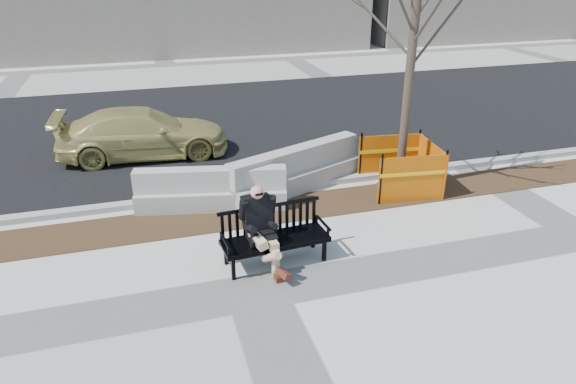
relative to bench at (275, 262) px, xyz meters
name	(u,v)px	position (x,y,z in m)	size (l,w,h in m)	color
ground	(256,291)	(-0.50, -0.72, 0.00)	(120.00, 120.00, 0.00)	beige
mulch_strip	(226,216)	(-0.50, 1.88, 0.00)	(40.00, 1.20, 0.02)	#47301C
asphalt_street	(190,126)	(-0.50, 8.08, 0.00)	(60.00, 10.40, 0.01)	black
curb	(218,194)	(-0.50, 2.83, 0.06)	(60.00, 0.25, 0.12)	#9E9B93
bench	(275,262)	(0.00, 0.00, 0.00)	(1.82, 0.65, 0.97)	black
seated_man	(261,263)	(-0.25, 0.03, 0.00)	(0.60, 1.00, 1.40)	black
tree_fence	(398,188)	(3.42, 2.14, 0.00)	(2.22, 2.22, 5.54)	orange
sedan	(146,156)	(-1.89, 5.84, 0.00)	(1.72, 4.22, 1.23)	tan
jersey_barrier_left	(212,207)	(-0.70, 2.37, 0.00)	(3.04, 0.61, 0.87)	#ABA8A0
jersey_barrier_right	(295,189)	(1.21, 2.77, 0.00)	(3.38, 0.68, 0.97)	#A09D96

